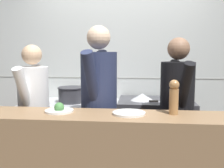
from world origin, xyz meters
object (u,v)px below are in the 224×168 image
object	(u,v)px
chef_sous	(99,105)
plated_dish_dessert	(129,113)
chefs_knife	(162,102)
pepper_mill	(174,96)
oven_range	(71,135)
mixing_bowl_steel	(142,97)
stock_pot	(71,94)
plated_dish_appetiser	(59,110)
chef_line	(177,111)
chef_head_cook	(34,111)

from	to	relation	value
chef_sous	plated_dish_dessert	bearing A→B (deg)	-44.13
chefs_knife	pepper_mill	size ratio (longest dim) A/B	1.34
oven_range	chefs_knife	bearing A→B (deg)	-6.50
mixing_bowl_steel	plated_dish_dessert	xyz separation A→B (m)	(-0.12, -1.05, 0.04)
plated_dish_dessert	chef_sous	distance (m)	0.54
plated_dish_dessert	chef_sous	xyz separation A→B (m)	(-0.32, 0.43, -0.02)
oven_range	stock_pot	size ratio (longest dim) A/B	3.49
plated_dish_appetiser	chef_sous	distance (m)	0.50
oven_range	plated_dish_dessert	world-z (taller)	plated_dish_dessert
chef_line	plated_dish_appetiser	bearing A→B (deg)	-166.11
plated_dish_appetiser	chef_head_cook	bearing A→B (deg)	131.29
plated_dish_dessert	chef_line	size ratio (longest dim) A/B	0.17
oven_range	chef_line	bearing A→B (deg)	-25.05
chefs_knife	chef_line	size ratio (longest dim) A/B	0.24
chef_head_cook	chef_sous	distance (m)	0.73
chef_head_cook	pepper_mill	bearing A→B (deg)	-13.72
chefs_knife	chef_head_cook	world-z (taller)	chef_head_cook
pepper_mill	chef_sous	bearing A→B (deg)	149.91
chef_line	pepper_mill	bearing A→B (deg)	-111.90
stock_pot	oven_range	bearing A→B (deg)	-109.51
stock_pot	chef_head_cook	bearing A→B (deg)	-113.46
stock_pot	chef_sous	distance (m)	0.82
mixing_bowl_steel	chef_head_cook	bearing A→B (deg)	-155.17
stock_pot	mixing_bowl_steel	size ratio (longest dim) A/B	1.22
chefs_knife	plated_dish_dessert	xyz separation A→B (m)	(-0.36, -0.96, 0.08)
mixing_bowl_steel	plated_dish_appetiser	size ratio (longest dim) A/B	1.16
mixing_bowl_steel	chefs_knife	xyz separation A→B (m)	(0.24, -0.10, -0.04)
oven_range	mixing_bowl_steel	size ratio (longest dim) A/B	4.27
oven_range	plated_dish_dessert	xyz separation A→B (m)	(0.79, -1.09, 0.57)
chefs_knife	chef_line	xyz separation A→B (m)	(0.10, -0.45, -0.01)
stock_pot	chefs_knife	size ratio (longest dim) A/B	0.89
chefs_knife	chef_sous	xyz separation A→B (m)	(-0.68, -0.53, 0.06)
stock_pot	chef_head_cook	size ratio (longest dim) A/B	0.22
pepper_mill	chef_sous	world-z (taller)	chef_sous
oven_range	chef_sous	size ratio (longest dim) A/B	0.69
plated_dish_dessert	stock_pot	bearing A→B (deg)	125.12
oven_range	plated_dish_dessert	size ratio (longest dim) A/B	4.41
chef_line	mixing_bowl_steel	bearing A→B (deg)	111.13
pepper_mill	chef_line	world-z (taller)	chef_line
chefs_knife	chef_line	bearing A→B (deg)	-77.14
mixing_bowl_steel	chef_line	bearing A→B (deg)	-58.23
mixing_bowl_steel	chef_head_cook	size ratio (longest dim) A/B	0.18
oven_range	chef_head_cook	world-z (taller)	chef_head_cook
chefs_knife	stock_pot	bearing A→B (deg)	172.42
mixing_bowl_steel	chef_head_cook	distance (m)	1.28
chefs_knife	plated_dish_appetiser	bearing A→B (deg)	-135.62
chef_head_cook	chef_line	bearing A→B (deg)	4.82
chef_sous	chef_line	xyz separation A→B (m)	(0.78, 0.08, -0.06)
stock_pot	plated_dish_dessert	xyz separation A→B (m)	(0.78, -1.11, 0.04)
mixing_bowl_steel	plated_dish_appetiser	distance (m)	1.26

